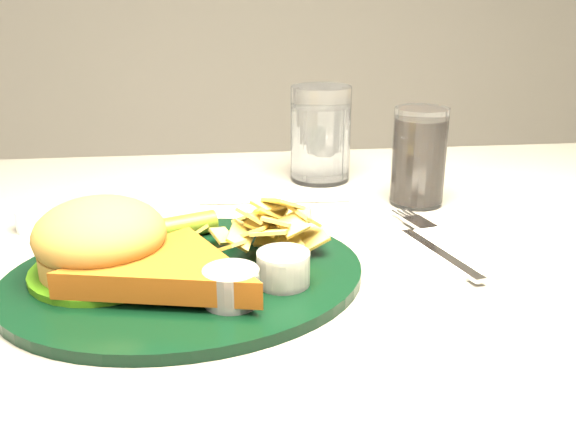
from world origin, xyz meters
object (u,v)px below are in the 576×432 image
(water_glass, at_px, (320,134))
(fork_napkin, at_px, (437,250))
(dinner_plate, at_px, (184,245))
(cola_glass, at_px, (419,157))

(water_glass, bearing_deg, fork_napkin, -74.93)
(dinner_plate, distance_m, fork_napkin, 0.26)
(water_glass, height_order, cola_glass, water_glass)
(water_glass, relative_size, cola_glass, 1.08)
(fork_napkin, bearing_deg, dinner_plate, 172.93)
(cola_glass, bearing_deg, water_glass, 131.58)
(dinner_plate, bearing_deg, water_glass, 48.10)
(water_glass, distance_m, fork_napkin, 0.30)
(fork_napkin, bearing_deg, water_glass, 90.57)
(cola_glass, height_order, fork_napkin, cola_glass)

